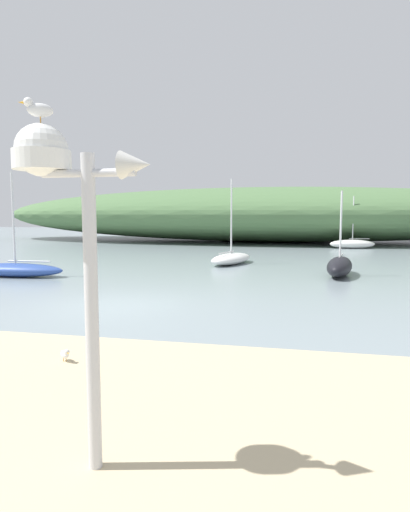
% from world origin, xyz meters
% --- Properties ---
extents(ground_plane, '(120.00, 120.00, 0.00)m').
position_xyz_m(ground_plane, '(0.00, 0.00, 0.00)').
color(ground_plane, gray).
extents(distant_hill, '(51.04, 15.04, 4.84)m').
position_xyz_m(distant_hill, '(2.37, 28.34, 2.42)').
color(distant_hill, '#517547').
rests_on(distant_hill, ground).
extents(mast_structure, '(1.23, 0.49, 3.06)m').
position_xyz_m(mast_structure, '(2.69, -7.30, 2.70)').
color(mast_structure, silver).
rests_on(mast_structure, beach_sand).
extents(seagull_on_radar, '(0.27, 0.20, 0.21)m').
position_xyz_m(seagull_on_radar, '(2.52, -7.31, 3.39)').
color(seagull_on_radar, orange).
rests_on(seagull_on_radar, mast_structure).
extents(sailboat_far_right, '(4.04, 1.31, 4.12)m').
position_xyz_m(sailboat_far_right, '(-6.12, 4.22, 0.29)').
color(sailboat_far_right, '#2D4C9E').
rests_on(sailboat_far_right, ground).
extents(sailboat_near_shore, '(3.36, 1.69, 3.73)m').
position_xyz_m(sailboat_near_shore, '(8.80, 21.41, 0.33)').
color(sailboat_near_shore, white).
rests_on(sailboat_near_shore, ground).
extents(sailboat_west_reach, '(2.28, 3.70, 4.20)m').
position_xyz_m(sailboat_west_reach, '(1.65, 10.16, 0.28)').
color(sailboat_west_reach, white).
rests_on(sailboat_west_reach, ground).
extents(sailboat_by_sandbar, '(1.52, 3.31, 3.39)m').
position_xyz_m(sailboat_by_sandbar, '(6.49, 6.98, 0.40)').
color(sailboat_by_sandbar, black).
rests_on(sailboat_by_sandbar, ground).
extents(seagull_by_mast, '(0.27, 0.23, 0.22)m').
position_xyz_m(seagull_by_mast, '(1.23, -4.83, 0.32)').
color(seagull_by_mast, orange).
rests_on(seagull_by_mast, beach_sand).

